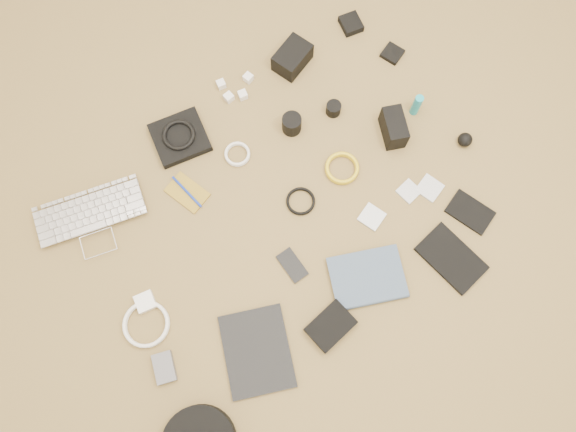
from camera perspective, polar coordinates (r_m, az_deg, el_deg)
laptop at (r=2.00m, az=-19.07°, el=-0.96°), size 0.42×0.35×0.03m
headphone_pouch at (r=2.03m, az=-10.92°, el=7.82°), size 0.21×0.21×0.03m
headphones at (r=2.01m, az=-11.04°, el=8.09°), size 0.12×0.12×0.01m
charger_a at (r=2.08m, az=-6.03°, el=11.90°), size 0.03×0.03×0.03m
charger_b at (r=2.10m, az=-6.81°, el=13.15°), size 0.03×0.03×0.03m
charger_c at (r=2.11m, az=-4.06°, el=13.83°), size 0.04×0.04×0.03m
charger_d at (r=2.08m, az=-4.62°, el=12.16°), size 0.04×0.04×0.03m
dslr_camera at (r=2.11m, az=0.44°, el=15.79°), size 0.16×0.13×0.08m
lens_pouch at (r=2.23m, az=6.42°, el=18.83°), size 0.09×0.10×0.03m
notebook_olive at (r=1.96m, az=-10.20°, el=2.36°), size 0.12×0.16×0.01m
pen_blue at (r=1.96m, az=-10.24°, el=2.44°), size 0.03×0.15×0.01m
cable_white_a at (r=1.99m, az=-5.15°, el=6.22°), size 0.09×0.09×0.01m
lens_a at (r=1.99m, az=0.38°, el=9.34°), size 0.07×0.07×0.07m
lens_b at (r=2.04m, az=4.65°, el=10.82°), size 0.07×0.07×0.05m
card_reader at (r=2.19m, az=10.55°, el=15.92°), size 0.09×0.09×0.02m
power_brick at (r=1.90m, az=-14.28°, el=-8.45°), size 0.07×0.07×0.03m
cable_white_b at (r=1.90m, az=-14.16°, el=-10.62°), size 0.19×0.19×0.01m
cable_black at (r=1.92m, az=1.29°, el=1.47°), size 0.12×0.12×0.01m
cable_yellow at (r=1.97m, az=5.49°, el=4.79°), size 0.15×0.15×0.01m
flash at (r=2.01m, az=10.68°, el=8.81°), size 0.12×0.14×0.09m
lens_cleaner at (r=2.06m, az=12.93°, el=10.93°), size 0.04×0.04×0.10m
battery_charger at (r=1.87m, az=-12.45°, el=-14.81°), size 0.09×0.11×0.03m
tablet at (r=1.84m, az=-3.17°, el=-13.57°), size 0.30×0.33×0.01m
phone at (r=1.87m, az=0.43°, el=-5.03°), size 0.06×0.11×0.01m
filter_case_left at (r=1.93m, az=8.50°, el=-0.09°), size 0.09×0.09×0.01m
filter_case_mid at (r=1.98m, az=12.18°, el=2.47°), size 0.08×0.08×0.01m
filter_case_right at (r=2.00m, az=14.18°, el=2.76°), size 0.09×0.09×0.01m
air_blower at (r=2.08m, az=17.54°, el=7.40°), size 0.07×0.07×0.05m
drive_case at (r=1.83m, az=4.35°, el=-11.08°), size 0.15×0.12×0.04m
paperback at (r=1.86m, az=8.70°, el=-8.87°), size 0.29×0.26×0.02m
notebook_black_a at (r=1.95m, az=16.26°, el=-4.14°), size 0.16×0.23×0.02m
notebook_black_b at (r=2.01m, az=18.01°, el=0.38°), size 0.14×0.17×0.01m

